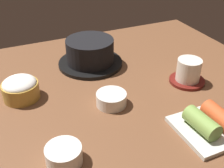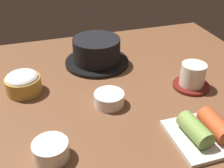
{
  "view_description": "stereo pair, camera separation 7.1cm",
  "coord_description": "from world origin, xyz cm",
  "px_view_note": "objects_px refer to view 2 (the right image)",
  "views": [
    {
      "loc": [
        -22.56,
        -56.84,
        43.0
      ],
      "look_at": [
        2.0,
        -2.0,
        5.0
      ],
      "focal_mm": 45.33,
      "sensor_mm": 36.0,
      "label": 1
    },
    {
      "loc": [
        -15.92,
        -59.35,
        43.0
      ],
      "look_at": [
        2.0,
        -2.0,
        5.0
      ],
      "focal_mm": 45.33,
      "sensor_mm": 36.0,
      "label": 2
    }
  ],
  "objects_px": {
    "kimchi_plate": "(204,131)",
    "side_bowl_near": "(51,150)",
    "banchan_cup_center": "(108,99)",
    "stone_pot": "(97,52)",
    "rice_bowl": "(23,82)",
    "tea_cup_with_saucer": "(192,77)"
  },
  "relations": [
    {
      "from": "banchan_cup_center",
      "to": "side_bowl_near",
      "type": "distance_m",
      "value": 0.2
    },
    {
      "from": "stone_pot",
      "to": "banchan_cup_center",
      "type": "height_order",
      "value": "stone_pot"
    },
    {
      "from": "side_bowl_near",
      "to": "banchan_cup_center",
      "type": "bearing_deg",
      "value": 40.87
    },
    {
      "from": "stone_pot",
      "to": "side_bowl_near",
      "type": "bearing_deg",
      "value": -117.68
    },
    {
      "from": "stone_pot",
      "to": "tea_cup_with_saucer",
      "type": "relative_size",
      "value": 2.01
    },
    {
      "from": "side_bowl_near",
      "to": "stone_pot",
      "type": "bearing_deg",
      "value": 62.32
    },
    {
      "from": "stone_pot",
      "to": "banchan_cup_center",
      "type": "distance_m",
      "value": 0.22
    },
    {
      "from": "stone_pot",
      "to": "kimchi_plate",
      "type": "distance_m",
      "value": 0.41
    },
    {
      "from": "rice_bowl",
      "to": "kimchi_plate",
      "type": "height_order",
      "value": "rice_bowl"
    },
    {
      "from": "stone_pot",
      "to": "rice_bowl",
      "type": "height_order",
      "value": "stone_pot"
    },
    {
      "from": "banchan_cup_center",
      "to": "kimchi_plate",
      "type": "relative_size",
      "value": 0.55
    },
    {
      "from": "stone_pot",
      "to": "rice_bowl",
      "type": "distance_m",
      "value": 0.24
    },
    {
      "from": "kimchi_plate",
      "to": "side_bowl_near",
      "type": "xyz_separation_m",
      "value": [
        -0.31,
        0.04,
        0.0
      ]
    },
    {
      "from": "rice_bowl",
      "to": "side_bowl_near",
      "type": "height_order",
      "value": "rice_bowl"
    },
    {
      "from": "stone_pot",
      "to": "rice_bowl",
      "type": "xyz_separation_m",
      "value": [
        -0.22,
        -0.1,
        -0.01
      ]
    },
    {
      "from": "rice_bowl",
      "to": "side_bowl_near",
      "type": "distance_m",
      "value": 0.25
    },
    {
      "from": "banchan_cup_center",
      "to": "side_bowl_near",
      "type": "xyz_separation_m",
      "value": [
        -0.15,
        -0.13,
        0.0
      ]
    },
    {
      "from": "kimchi_plate",
      "to": "tea_cup_with_saucer",
      "type": "bearing_deg",
      "value": 66.51
    },
    {
      "from": "banchan_cup_center",
      "to": "side_bowl_near",
      "type": "relative_size",
      "value": 1.06
    },
    {
      "from": "tea_cup_with_saucer",
      "to": "side_bowl_near",
      "type": "distance_m",
      "value": 0.41
    },
    {
      "from": "stone_pot",
      "to": "tea_cup_with_saucer",
      "type": "distance_m",
      "value": 0.29
    },
    {
      "from": "tea_cup_with_saucer",
      "to": "banchan_cup_center",
      "type": "distance_m",
      "value": 0.24
    }
  ]
}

